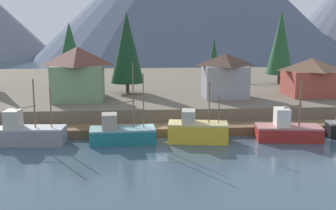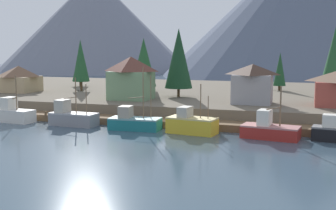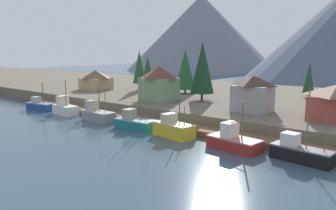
# 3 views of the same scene
# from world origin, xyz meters

# --- Properties ---
(ground_plane) EXTENTS (400.00, 400.00, 1.00)m
(ground_plane) POSITION_xyz_m (0.00, 20.00, -0.50)
(ground_plane) COLOR #384C5B
(dock) EXTENTS (80.00, 4.00, 1.60)m
(dock) POSITION_xyz_m (0.00, 1.99, 0.50)
(dock) COLOR brown
(dock) RESTS_ON ground_plane
(shoreline_bank) EXTENTS (400.00, 56.00, 2.50)m
(shoreline_bank) POSITION_xyz_m (0.00, 32.00, 1.25)
(shoreline_bank) COLOR #665B4C
(shoreline_bank) RESTS_ON ground_plane
(mountain_west_peak) EXTENTS (100.90, 100.90, 49.65)m
(mountain_west_peak) POSITION_xyz_m (-88.88, 150.38, 24.83)
(mountain_west_peak) COLOR slate
(mountain_west_peak) RESTS_ON ground_plane
(fishing_boat_blue) EXTENTS (7.10, 3.58, 6.10)m
(fishing_boat_blue) POSITION_xyz_m (-33.46, -1.96, 0.96)
(fishing_boat_blue) COLOR navy
(fishing_boat_blue) RESTS_ON ground_plane
(fishing_boat_white) EXTENTS (6.53, 3.38, 7.29)m
(fishing_boat_white) POSITION_xyz_m (-24.38, -1.81, 1.30)
(fishing_boat_white) COLOR silver
(fishing_boat_white) RESTS_ON ground_plane
(fishing_boat_grey) EXTENTS (7.26, 3.21, 7.13)m
(fishing_boat_grey) POSITION_xyz_m (-14.18, -1.73, 1.24)
(fishing_boat_grey) COLOR gray
(fishing_boat_grey) RESTS_ON ground_plane
(fishing_boat_teal) EXTENTS (7.25, 3.49, 8.79)m
(fishing_boat_teal) POSITION_xyz_m (-4.26, -1.91, 1.06)
(fishing_boat_teal) COLOR #196B70
(fishing_boat_teal) RESTS_ON ground_plane
(fishing_boat_yellow) EXTENTS (6.90, 3.91, 6.71)m
(fishing_boat_yellow) POSITION_xyz_m (4.12, -2.11, 1.27)
(fishing_boat_yellow) COLOR gold
(fishing_boat_yellow) RESTS_ON ground_plane
(fishing_boat_red) EXTENTS (7.47, 4.13, 6.68)m
(fishing_boat_red) POSITION_xyz_m (14.36, -2.22, 1.13)
(fishing_boat_red) COLOR maroon
(fishing_boat_red) RESTS_ON ground_plane
(fishing_boat_black) EXTENTS (7.33, 3.14, 8.87)m
(fishing_boat_black) POSITION_xyz_m (22.81, -1.67, 1.14)
(fishing_boat_black) COLOR black
(fishing_boat_black) RESTS_ON ground_plane
(house_tan) EXTENTS (7.54, 6.85, 5.30)m
(house_tan) POSITION_xyz_m (-37.59, 17.30, 5.21)
(house_tan) COLOR tan
(house_tan) RESTS_ON shoreline_bank
(house_green) EXTENTS (7.22, 6.07, 7.43)m
(house_green) POSITION_xyz_m (-10.47, 11.94, 6.30)
(house_green) COLOR #6B8E66
(house_green) RESTS_ON shoreline_bank
(house_grey) EXTENTS (6.39, 5.53, 6.36)m
(house_grey) POSITION_xyz_m (10.29, 12.58, 5.74)
(house_grey) COLOR gray
(house_grey) RESTS_ON shoreline_bank
(house_red) EXTENTS (7.42, 6.80, 5.57)m
(house_red) POSITION_xyz_m (23.39, 13.48, 5.34)
(house_red) COLOR #9E4238
(house_red) RESTS_ON shoreline_bank
(conifer_near_left) EXTENTS (5.07, 5.07, 12.45)m
(conifer_near_left) POSITION_xyz_m (-3.75, 18.27, 9.52)
(conifer_near_left) COLOR #4C3823
(conifer_near_left) RESTS_ON shoreline_bank
(conifer_near_right) EXTENTS (3.52, 3.52, 10.69)m
(conifer_near_right) POSITION_xyz_m (-26.36, 22.88, 8.81)
(conifer_near_right) COLOR #4C3823
(conifer_near_right) RESTS_ON shoreline_bank
(conifer_mid_left) EXTENTS (3.74, 3.74, 8.76)m
(conifer_mid_left) POSITION_xyz_m (-31.95, 32.44, 7.49)
(conifer_mid_left) COLOR #4C3823
(conifer_mid_left) RESTS_ON shoreline_bank
(conifer_mid_right) EXTENTS (2.61, 2.61, 8.02)m
(conifer_mid_right) POSITION_xyz_m (13.07, 36.31, 7.00)
(conifer_mid_right) COLOR #4C3823
(conifer_mid_right) RESTS_ON shoreline_bank
(conifer_back_right) EXTENTS (5.09, 5.09, 10.94)m
(conifer_back_right) POSITION_xyz_m (-13.40, 25.67, 8.50)
(conifer_back_right) COLOR #4C3823
(conifer_back_right) RESTS_ON shoreline_bank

